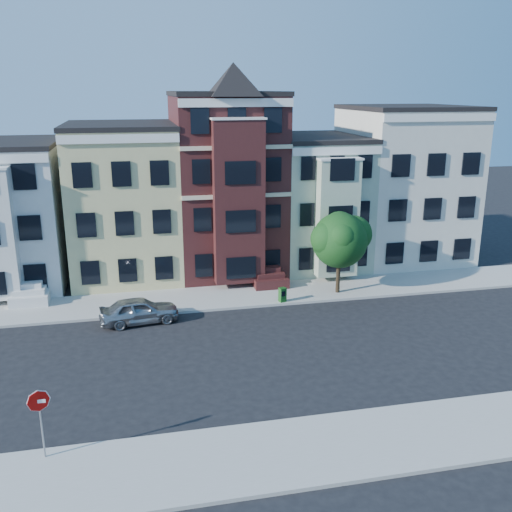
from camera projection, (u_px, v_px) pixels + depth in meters
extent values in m
plane|color=black|center=(276.00, 352.00, 28.01)|extent=(120.00, 120.00, 0.00)
cube|color=#9E9B93|center=(244.00, 296.00, 35.48)|extent=(60.00, 4.00, 0.15)
cube|color=#9E9B93|center=(330.00, 447.00, 20.49)|extent=(60.00, 4.00, 0.15)
cube|color=silver|center=(0.00, 215.00, 37.26)|extent=(8.00, 9.00, 9.00)
cube|color=#CDC181|center=(124.00, 203.00, 38.76)|extent=(7.00, 9.00, 10.00)
cube|color=#391616|center=(226.00, 185.00, 39.91)|extent=(7.00, 9.00, 12.00)
cube|color=#A0B095|center=(314.00, 202.00, 41.66)|extent=(6.00, 9.00, 9.00)
cube|color=beige|center=(403.00, 185.00, 42.81)|extent=(8.00, 9.00, 11.00)
imported|color=#9D9FA3|center=(139.00, 310.00, 31.36)|extent=(4.47, 2.25, 1.46)
cube|color=#1B561B|center=(282.00, 295.00, 34.16)|extent=(0.47, 0.44, 0.87)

